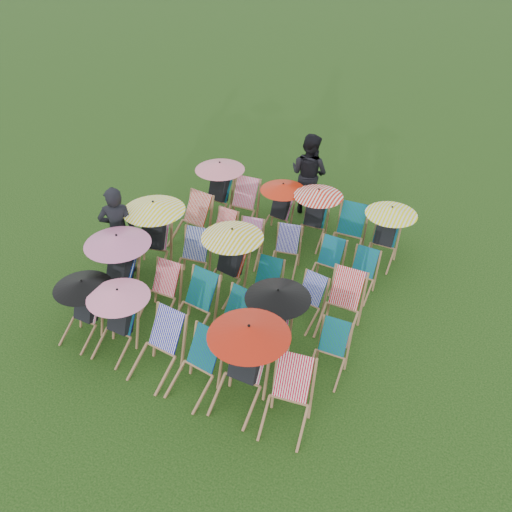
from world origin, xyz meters
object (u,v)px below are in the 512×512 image
at_px(deckchair_0, 82,308).
at_px(person_left, 118,231).
at_px(deckchair_5, 287,400).
at_px(deckchair_29, 385,234).
at_px(person_rear, 309,174).

relative_size(deckchair_0, person_left, 0.62).
bearing_deg(deckchair_5, deckchair_29, 81.87).
height_order(deckchair_0, deckchair_5, deckchair_0).
height_order(deckchair_5, deckchair_29, deckchair_29).
xyz_separation_m(deckchair_0, deckchair_5, (3.89, -0.13, -0.12)).
bearing_deg(person_rear, person_left, 69.65).
distance_m(deckchair_5, person_rear, 6.22).
bearing_deg(person_left, deckchair_29, 176.66).
bearing_deg(deckchair_0, person_left, 109.79).
xyz_separation_m(deckchair_29, person_rear, (-2.16, 1.15, 0.32)).
height_order(deckchair_0, person_left, person_left).
distance_m(deckchair_5, person_left, 4.94).
distance_m(deckchair_0, deckchair_29, 6.02).
distance_m(deckchair_0, person_left, 1.97).
relative_size(person_left, person_rear, 0.98).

